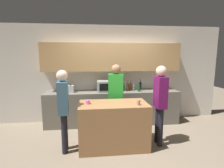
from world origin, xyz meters
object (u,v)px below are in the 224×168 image
at_px(microwave, 107,86).
at_px(bottle_3, 133,87).
at_px(bottle_5, 140,86).
at_px(cup_0, 88,102).
at_px(bottle_1, 128,87).
at_px(cup_1, 138,103).
at_px(toaster, 69,89).
at_px(potted_plant, 163,83).
at_px(bottle_2, 131,87).
at_px(bottle_0, 124,88).
at_px(person_right, 160,99).
at_px(person_center, 63,105).
at_px(bottle_4, 139,88).
at_px(person_left, 116,93).

distance_m(microwave, bottle_3, 0.77).
xyz_separation_m(microwave, bottle_5, (0.96, 0.12, -0.03)).
bearing_deg(cup_0, bottle_1, 49.92).
bearing_deg(cup_1, bottle_1, 86.56).
bearing_deg(toaster, cup_0, -67.16).
bearing_deg(potted_plant, bottle_5, 169.39).
bearing_deg(bottle_2, bottle_0, -160.64).
bearing_deg(person_right, bottle_0, 23.99).
xyz_separation_m(toaster, cup_0, (0.53, -1.25, -0.04)).
xyz_separation_m(potted_plant, bottle_0, (-1.11, -0.04, -0.11)).
bearing_deg(person_center, person_right, 87.34).
bearing_deg(toaster, bottle_3, 3.32).
relative_size(bottle_4, person_right, 0.15).
bearing_deg(bottle_0, potted_plant, 1.98).
distance_m(cup_0, person_left, 0.89).
height_order(potted_plant, bottle_4, potted_plant).
bearing_deg(bottle_0, bottle_1, 19.43).
height_order(toaster, bottle_3, bottle_3).
relative_size(bottle_5, person_center, 0.19).
height_order(potted_plant, bottle_3, potted_plant).
bearing_deg(bottle_1, person_left, -123.26).
relative_size(potted_plant, person_center, 0.25).
xyz_separation_m(bottle_3, cup_0, (-1.24, -1.35, -0.04)).
bearing_deg(bottle_4, potted_plant, 6.69).
height_order(toaster, cup_1, toaster).
distance_m(bottle_1, cup_1, 1.45).
relative_size(bottle_1, person_right, 0.17).
xyz_separation_m(bottle_4, cup_1, (-0.38, -1.36, -0.03)).
height_order(bottle_1, bottle_2, bottle_1).
bearing_deg(bottle_2, potted_plant, -2.02).
xyz_separation_m(microwave, person_left, (0.16, -0.63, -0.07)).
xyz_separation_m(bottle_1, cup_0, (-1.05, -1.25, -0.06)).
relative_size(bottle_1, bottle_3, 1.18).
height_order(cup_0, person_right, person_right).
bearing_deg(cup_0, microwave, 69.01).
bearing_deg(bottle_1, microwave, -179.63).
relative_size(bottle_1, bottle_2, 1.03).
distance_m(toaster, person_left, 1.33).
xyz_separation_m(cup_1, person_left, (-0.33, 0.81, 0.02)).
height_order(bottle_4, person_left, person_left).
bearing_deg(potted_plant, bottle_2, 177.98).
distance_m(bottle_0, cup_1, 1.40).
xyz_separation_m(bottle_2, person_right, (0.33, -1.30, -0.03)).
xyz_separation_m(toaster, person_left, (1.16, -0.63, -0.01)).
distance_m(bottle_4, person_left, 0.90).
xyz_separation_m(bottle_1, bottle_4, (0.29, -0.08, -0.02)).
xyz_separation_m(bottle_1, bottle_5, (0.38, 0.11, 0.00)).
bearing_deg(microwave, person_right, -51.92).
xyz_separation_m(bottle_0, cup_1, (0.03, -1.40, -0.03)).
bearing_deg(bottle_3, person_right, -80.36).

